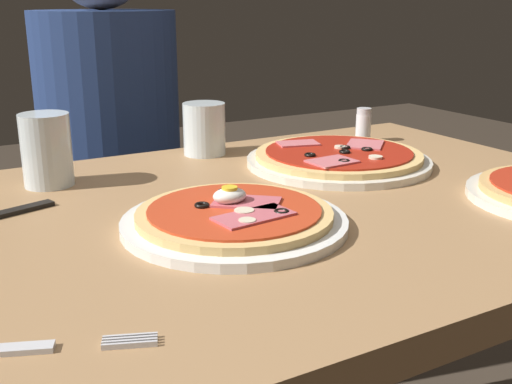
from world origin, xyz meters
TOP-DOWN VIEW (x-y plane):
  - dining_table at (0.00, 0.00)m, footprint 1.02×0.74m
  - pizza_foreground at (-0.12, -0.06)m, footprint 0.28×0.28m
  - pizza_across_right at (0.18, 0.12)m, footprint 0.31×0.31m
  - water_glass_near at (0.01, 0.30)m, footprint 0.08×0.08m
  - water_glass_far at (-0.28, 0.24)m, footprint 0.07×0.07m
  - fork at (-0.39, -0.24)m, footprint 0.15×0.07m
  - salt_shaker at (0.33, 0.24)m, footprint 0.03×0.03m
  - diner_person at (-0.05, 0.70)m, footprint 0.32×0.32m

SIDE VIEW (x-z plane):
  - diner_person at x=-0.05m, z-range -0.03..1.15m
  - dining_table at x=0.00m, z-range 0.23..0.96m
  - fork at x=-0.39m, z-range 0.73..0.74m
  - pizza_across_right at x=0.18m, z-range 0.73..0.76m
  - pizza_foreground at x=-0.12m, z-range 0.72..0.77m
  - salt_shaker at x=0.33m, z-range 0.73..0.80m
  - water_glass_near at x=0.01m, z-range 0.73..0.82m
  - water_glass_far at x=-0.28m, z-range 0.72..0.83m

